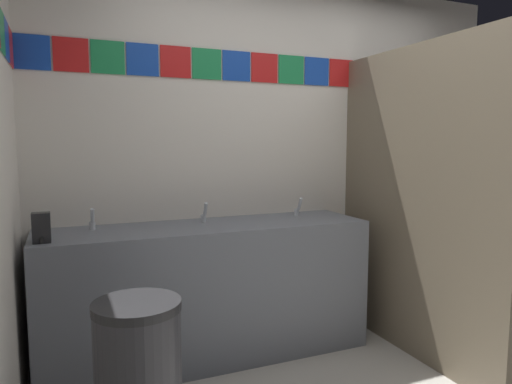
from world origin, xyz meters
TOP-DOWN VIEW (x-y plane):
  - wall_back at (-0.00, 1.51)m, footprint 3.63×0.09m
  - vanity_counter at (-0.73, 1.20)m, footprint 2.08×0.56m
  - faucet_left at (-1.42, 1.29)m, footprint 0.04×0.10m
  - faucet_center at (-0.73, 1.29)m, footprint 0.04×0.10m
  - faucet_right at (-0.03, 1.29)m, footprint 0.04×0.10m
  - soap_dispenser at (-1.68, 1.04)m, footprint 0.09×0.09m
  - stall_divider at (0.67, 0.47)m, footprint 0.92×1.49m
  - toilet at (1.00, 1.07)m, footprint 0.39×0.49m
  - trash_bin at (-1.30, 0.39)m, footprint 0.39×0.39m

SIDE VIEW (x-z plane):
  - toilet at x=1.00m, z-range -0.07..0.67m
  - trash_bin at x=-1.30m, z-range 0.00..0.71m
  - vanity_counter at x=-0.73m, z-range 0.01..0.89m
  - faucet_left at x=-1.42m, z-range 0.85..0.99m
  - faucet_center at x=-0.73m, z-range 0.85..0.99m
  - faucet_right at x=-0.03m, z-range 0.85..0.99m
  - soap_dispenser at x=-1.68m, z-range 0.87..1.03m
  - stall_divider at x=0.67m, z-range 0.00..2.01m
  - wall_back at x=0.00m, z-range 0.00..2.59m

